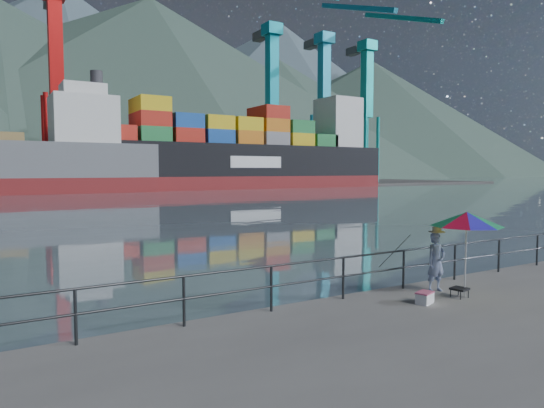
{
  "coord_description": "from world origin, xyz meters",
  "views": [
    {
      "loc": [
        -6.3,
        -7.23,
        3.08
      ],
      "look_at": [
        1.58,
        6.0,
        2.0
      ],
      "focal_mm": 32.0,
      "sensor_mm": 36.0,
      "label": 1
    }
  ],
  "objects_px": {
    "fisherman": "(436,262)",
    "cooler_bag": "(425,298)",
    "beach_umbrella": "(467,219)",
    "container_ship": "(252,155)"
  },
  "relations": [
    {
      "from": "fisherman",
      "to": "cooler_bag",
      "type": "height_order",
      "value": "fisherman"
    },
    {
      "from": "beach_umbrella",
      "to": "cooler_bag",
      "type": "relative_size",
      "value": 4.91
    },
    {
      "from": "cooler_bag",
      "to": "container_ship",
      "type": "height_order",
      "value": "container_ship"
    },
    {
      "from": "beach_umbrella",
      "to": "container_ship",
      "type": "bearing_deg",
      "value": 65.41
    },
    {
      "from": "beach_umbrella",
      "to": "cooler_bag",
      "type": "xyz_separation_m",
      "value": [
        -1.29,
        0.09,
        -1.78
      ]
    },
    {
      "from": "cooler_bag",
      "to": "container_ship",
      "type": "bearing_deg",
      "value": 46.42
    },
    {
      "from": "beach_umbrella",
      "to": "fisherman",
      "type": "bearing_deg",
      "value": 102.34
    },
    {
      "from": "beach_umbrella",
      "to": "container_ship",
      "type": "height_order",
      "value": "container_ship"
    },
    {
      "from": "fisherman",
      "to": "beach_umbrella",
      "type": "bearing_deg",
      "value": -72.58
    },
    {
      "from": "fisherman",
      "to": "beach_umbrella",
      "type": "relative_size",
      "value": 0.72
    }
  ]
}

